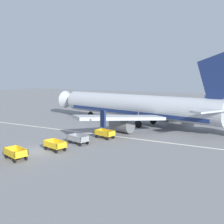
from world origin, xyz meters
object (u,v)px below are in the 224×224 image
at_px(baggage_cart_second_in_row, 16,153).
at_px(baggage_cart_fourth_in_row, 78,139).
at_px(airplane, 139,106).
at_px(baggage_cart_far_end, 105,134).
at_px(baggage_cart_third_in_row, 55,145).

bearing_deg(baggage_cart_second_in_row, baggage_cart_fourth_in_row, 76.09).
distance_m(airplane, baggage_cart_far_end, 11.49).
distance_m(baggage_cart_third_in_row, baggage_cart_fourth_in_row, 3.53).
bearing_deg(baggage_cart_fourth_in_row, baggage_cart_second_in_row, -103.91).
xyz_separation_m(baggage_cart_third_in_row, baggage_cart_far_end, (1.87, 7.51, 0.00)).
relative_size(baggage_cart_third_in_row, baggage_cart_fourth_in_row, 1.00).
relative_size(airplane, baggage_cart_third_in_row, 10.32).
height_order(baggage_cart_third_in_row, baggage_cart_far_end, same).
distance_m(baggage_cart_fourth_in_row, baggage_cart_far_end, 4.23).
height_order(baggage_cart_second_in_row, baggage_cart_third_in_row, same).
height_order(airplane, baggage_cart_second_in_row, airplane).
bearing_deg(baggage_cart_second_in_row, airplane, 82.07).
bearing_deg(airplane, baggage_cart_second_in_row, -97.93).
distance_m(airplane, baggage_cart_third_in_row, 19.00).
bearing_deg(airplane, baggage_cart_third_in_row, -95.78).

